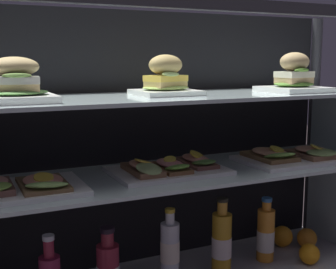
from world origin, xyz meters
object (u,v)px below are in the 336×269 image
at_px(open_sandwich_tray_near_left_corner, 170,167).
at_px(juice_bottle_front_middle, 221,242).
at_px(plated_roll_sandwich_near_left_corner, 15,86).
at_px(juice_bottle_back_right, 108,269).
at_px(open_sandwich_tray_right_of_center, 16,187).
at_px(open_sandwich_tray_mid_right, 291,156).
at_px(juice_bottle_tucked_behind, 266,235).
at_px(orange_fruit_beside_bottles, 309,254).
at_px(plated_roll_sandwich_far_right, 166,80).
at_px(orange_fruit_rolled_forward, 282,236).
at_px(juice_bottle_near_post, 170,251).
at_px(orange_fruit_near_left_post, 307,238).
at_px(plated_roll_sandwich_mid_left, 294,78).

relative_size(open_sandwich_tray_near_left_corner, juice_bottle_front_middle, 1.35).
height_order(plated_roll_sandwich_near_left_corner, juice_bottle_back_right, plated_roll_sandwich_near_left_corner).
xyz_separation_m(open_sandwich_tray_right_of_center, open_sandwich_tray_mid_right, (0.88, 0.00, 0.00)).
relative_size(juice_bottle_back_right, juice_bottle_tucked_behind, 0.94).
bearing_deg(juice_bottle_front_middle, plated_roll_sandwich_near_left_corner, -175.58).
height_order(plated_roll_sandwich_near_left_corner, orange_fruit_beside_bottles, plated_roll_sandwich_near_left_corner).
height_order(plated_roll_sandwich_far_right, juice_bottle_back_right, plated_roll_sandwich_far_right).
bearing_deg(orange_fruit_rolled_forward, open_sandwich_tray_right_of_center, -172.66).
bearing_deg(juice_bottle_front_middle, juice_bottle_back_right, 179.12).
xyz_separation_m(plated_roll_sandwich_far_right, juice_bottle_front_middle, (0.19, -0.01, -0.53)).
distance_m(open_sandwich_tray_mid_right, orange_fruit_rolled_forward, 0.36).
distance_m(open_sandwich_tray_near_left_corner, juice_bottle_near_post, 0.27).
relative_size(plated_roll_sandwich_near_left_corner, orange_fruit_near_left_post, 2.54).
bearing_deg(open_sandwich_tray_right_of_center, orange_fruit_rolled_forward, 7.34).
xyz_separation_m(open_sandwich_tray_right_of_center, orange_fruit_rolled_forward, (0.95, 0.12, -0.33)).
bearing_deg(open_sandwich_tray_mid_right, orange_fruit_rolled_forward, 57.69).
bearing_deg(open_sandwich_tray_near_left_corner, open_sandwich_tray_mid_right, -3.47).
xyz_separation_m(juice_bottle_near_post, orange_fruit_beside_bottles, (0.49, -0.08, -0.07)).
height_order(plated_roll_sandwich_mid_left, open_sandwich_tray_near_left_corner, plated_roll_sandwich_mid_left).
height_order(plated_roll_sandwich_near_left_corner, juice_bottle_near_post, plated_roll_sandwich_near_left_corner).
bearing_deg(plated_roll_sandwich_near_left_corner, orange_fruit_beside_bottles, -1.96).
height_order(juice_bottle_front_middle, orange_fruit_rolled_forward, juice_bottle_front_middle).
bearing_deg(orange_fruit_near_left_post, juice_bottle_tucked_behind, -174.26).
distance_m(open_sandwich_tray_mid_right, juice_bottle_tucked_behind, 0.29).
distance_m(plated_roll_sandwich_mid_left, juice_bottle_back_right, 0.83).
bearing_deg(open_sandwich_tray_right_of_center, juice_bottle_front_middle, 3.82).
relative_size(plated_roll_sandwich_mid_left, open_sandwich_tray_mid_right, 0.55).
height_order(open_sandwich_tray_right_of_center, juice_bottle_tucked_behind, open_sandwich_tray_right_of_center).
relative_size(plated_roll_sandwich_mid_left, orange_fruit_rolled_forward, 2.42).
height_order(open_sandwich_tray_near_left_corner, juice_bottle_back_right, open_sandwich_tray_near_left_corner).
bearing_deg(juice_bottle_tucked_behind, orange_fruit_rolled_forward, 28.05).
distance_m(plated_roll_sandwich_near_left_corner, orange_fruit_rolled_forward, 1.12).
bearing_deg(juice_bottle_back_right, juice_bottle_tucked_behind, 0.49).
xyz_separation_m(orange_fruit_beside_bottles, orange_fruit_near_left_post, (0.09, 0.11, 0.00)).
distance_m(open_sandwich_tray_right_of_center, orange_fruit_rolled_forward, 1.02).
bearing_deg(plated_roll_sandwich_mid_left, orange_fruit_near_left_post, 26.63).
distance_m(plated_roll_sandwich_mid_left, orange_fruit_near_left_post, 0.62).
bearing_deg(open_sandwich_tray_right_of_center, orange_fruit_beside_bottles, -2.29).
distance_m(open_sandwich_tray_right_of_center, open_sandwich_tray_mid_right, 0.88).
distance_m(juice_bottle_near_post, orange_fruit_near_left_post, 0.58).
xyz_separation_m(open_sandwich_tray_near_left_corner, open_sandwich_tray_mid_right, (0.44, -0.03, 0.00)).
xyz_separation_m(plated_roll_sandwich_mid_left, juice_bottle_back_right, (-0.62, 0.06, -0.55)).
distance_m(plated_roll_sandwich_near_left_corner, plated_roll_sandwich_far_right, 0.44).
relative_size(open_sandwich_tray_near_left_corner, juice_bottle_tucked_behind, 1.52).
distance_m(plated_roll_sandwich_mid_left, open_sandwich_tray_near_left_corner, 0.50).
height_order(plated_roll_sandwich_mid_left, orange_fruit_rolled_forward, plated_roll_sandwich_mid_left).
bearing_deg(juice_bottle_back_right, open_sandwich_tray_right_of_center, -169.14).
xyz_separation_m(plated_roll_sandwich_far_right, juice_bottle_tucked_behind, (0.38, -0.00, -0.54)).
relative_size(juice_bottle_tucked_behind, orange_fruit_rolled_forward, 2.90).
xyz_separation_m(juice_bottle_back_right, juice_bottle_front_middle, (0.38, -0.01, 0.02)).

